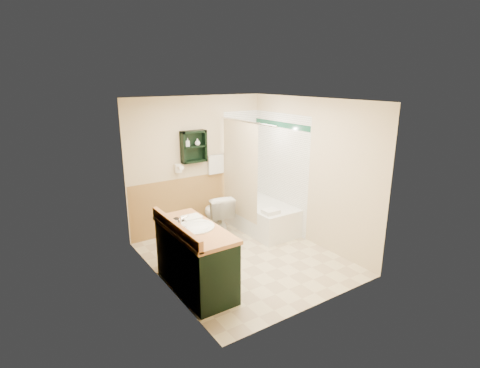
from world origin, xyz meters
name	(u,v)px	position (x,y,z in m)	size (l,w,h in m)	color
floor	(244,259)	(0.00, 0.00, 0.00)	(3.00, 3.00, 0.00)	beige
back_wall	(197,164)	(0.00, 1.52, 1.20)	(2.60, 0.04, 2.40)	beige
left_wall	(159,200)	(-1.32, 0.00, 1.20)	(0.04, 3.00, 2.40)	beige
right_wall	(311,172)	(1.32, 0.00, 1.20)	(0.04, 3.00, 2.40)	beige
ceiling	(245,98)	(0.00, 0.00, 2.42)	(2.60, 3.00, 0.04)	white
wainscot_left	(164,250)	(-1.29, 0.00, 0.50)	(2.98, 2.98, 1.00)	tan
wainscot_back	(199,202)	(0.00, 1.49, 0.50)	(2.58, 2.58, 1.00)	tan
mirror_frame	(180,187)	(-1.27, -0.55, 1.50)	(1.30, 1.30, 1.00)	#975E31
mirror_glass	(180,187)	(-1.27, -0.55, 1.50)	(1.20, 1.20, 0.90)	white
tile_right	(280,172)	(1.28, 0.75, 1.05)	(1.50, 1.50, 2.10)	white
tile_back	(245,166)	(1.03, 1.48, 1.05)	(0.95, 0.95, 2.10)	white
tile_accent	(281,125)	(1.27, 0.75, 1.90)	(1.50, 1.50, 0.10)	#144833
wall_shelf	(194,147)	(-0.10, 1.41, 1.55)	(0.45, 0.15, 0.55)	black
hair_dryer	(178,168)	(-0.40, 1.43, 1.20)	(0.10, 0.24, 0.18)	white
towel_bar	(215,155)	(0.35, 1.45, 1.35)	(0.40, 0.06, 0.40)	silver
curtain_rod	(246,122)	(0.53, 0.75, 2.00)	(0.03, 0.03, 1.60)	silver
shower_curtain	(240,170)	(0.53, 0.92, 1.15)	(1.05, 1.05, 1.70)	beige
vanity	(195,258)	(-0.99, -0.32, 0.43)	(0.59, 1.36, 0.86)	black
bathtub	(260,215)	(0.93, 0.85, 0.25)	(0.75, 1.50, 0.50)	white
toilet	(217,215)	(0.12, 1.03, 0.37)	(0.42, 0.76, 0.75)	white
counter_towel	(192,218)	(-0.89, -0.05, 0.88)	(0.25, 0.19, 0.04)	silver
vanity_book	(173,216)	(-1.16, -0.04, 0.96)	(0.15, 0.02, 0.20)	black
tub_towel	(271,212)	(0.73, 0.29, 0.53)	(0.26, 0.22, 0.07)	silver
soap_bottle_a	(188,145)	(-0.21, 1.40, 1.60)	(0.06, 0.14, 0.06)	white
soap_bottle_b	(197,143)	(-0.03, 1.40, 1.61)	(0.09, 0.12, 0.09)	white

